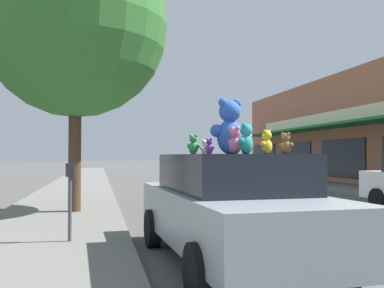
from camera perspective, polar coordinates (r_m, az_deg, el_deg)
The scene contains 14 objects.
sidewalk_near at distance 5.86m, azimuth -21.95°, elevation -15.87°, with size 2.96×90.00×0.13m.
plush_art_car at distance 6.10m, azimuth 5.04°, elevation -8.29°, with size 2.08×4.59×1.54m.
teddy_bear_giant at distance 6.41m, azimuth 5.04°, elevation 2.22°, with size 0.63×0.42×0.84m.
teddy_bear_cream at distance 7.06m, azimuth 1.70°, elevation -0.43°, with size 0.19×0.15×0.25m.
teddy_bear_purple at distance 6.74m, azimuth 2.33°, elevation -0.33°, with size 0.17×0.19×0.26m.
teddy_bear_black at distance 6.08m, azimuth 7.07°, elevation -0.36°, with size 0.14×0.16×0.22m.
teddy_bear_teal at distance 5.11m, azimuth 7.23°, elevation 0.65°, with size 0.26×0.24×0.37m.
teddy_bear_white at distance 5.49m, azimuth 7.34°, elevation 0.22°, with size 0.18×0.24×0.31m.
teddy_bear_green at distance 6.84m, azimuth 0.19°, elevation -0.09°, with size 0.23×0.21×0.33m.
teddy_bear_brown at distance 5.62m, azimuth 12.38°, elevation 0.05°, with size 0.18×0.20×0.28m.
teddy_bear_yellow at distance 5.48m, azimuth 9.94°, elevation 0.21°, with size 0.22×0.20×0.31m.
teddy_bear_pink at distance 5.59m, azimuth 5.79°, elevation 0.44°, with size 0.21×0.27×0.36m.
street_tree at distance 11.66m, azimuth -15.25°, elevation 14.93°, with size 4.67×4.67×7.04m.
parking_meter at distance 7.31m, azimuth -15.95°, elevation -6.09°, with size 0.14×0.10×1.27m.
Camera 1 is at (-5.02, -5.60, 1.52)m, focal length 40.00 mm.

